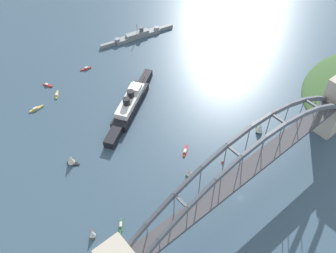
{
  "coord_description": "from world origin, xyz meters",
  "views": [
    {
      "loc": [
        -129.11,
        -74.85,
        222.22
      ],
      "look_at": [
        0.0,
        78.94,
        8.0
      ],
      "focal_mm": 39.53,
      "sensor_mm": 36.0,
      "label": 1
    }
  ],
  "objects_px": {
    "ocean_liner": "(130,104)",
    "small_boat_4": "(185,151)",
    "small_boat_2": "(47,85)",
    "channel_marker_buoy": "(223,162)",
    "harbor_arch_bridge": "(247,173)",
    "small_boat_7": "(36,109)",
    "small_boat_3": "(71,160)",
    "naval_cruiser": "(138,35)",
    "small_boat_8": "(86,68)",
    "small_boat_0": "(92,234)",
    "small_boat_6": "(260,128)",
    "small_boat_1": "(189,172)",
    "small_boat_9": "(57,95)",
    "small_boat_5": "(121,226)"
  },
  "relations": [
    {
      "from": "small_boat_7",
      "to": "small_boat_8",
      "type": "bearing_deg",
      "value": 18.18
    },
    {
      "from": "harbor_arch_bridge",
      "to": "small_boat_3",
      "type": "bearing_deg",
      "value": 126.38
    },
    {
      "from": "naval_cruiser",
      "to": "small_boat_8",
      "type": "distance_m",
      "value": 72.28
    },
    {
      "from": "small_boat_4",
      "to": "small_boat_6",
      "type": "bearing_deg",
      "value": -21.22
    },
    {
      "from": "small_boat_4",
      "to": "small_boat_8",
      "type": "height_order",
      "value": "small_boat_8"
    },
    {
      "from": "small_boat_3",
      "to": "small_boat_8",
      "type": "xyz_separation_m",
      "value": [
        68.32,
        91.5,
        -3.71
      ]
    },
    {
      "from": "channel_marker_buoy",
      "to": "ocean_liner",
      "type": "bearing_deg",
      "value": 101.3
    },
    {
      "from": "small_boat_5",
      "to": "small_boat_3",
      "type": "bearing_deg",
      "value": 88.62
    },
    {
      "from": "ocean_liner",
      "to": "small_boat_1",
      "type": "distance_m",
      "value": 84.55
    },
    {
      "from": "small_boat_6",
      "to": "small_boat_5",
      "type": "bearing_deg",
      "value": 178.71
    },
    {
      "from": "small_boat_3",
      "to": "small_boat_9",
      "type": "distance_m",
      "value": 80.89
    },
    {
      "from": "harbor_arch_bridge",
      "to": "channel_marker_buoy",
      "type": "height_order",
      "value": "harbor_arch_bridge"
    },
    {
      "from": "small_boat_7",
      "to": "small_boat_9",
      "type": "distance_m",
      "value": 22.73
    },
    {
      "from": "small_boat_9",
      "to": "small_boat_6",
      "type": "bearing_deg",
      "value": -54.29
    },
    {
      "from": "small_boat_2",
      "to": "channel_marker_buoy",
      "type": "xyz_separation_m",
      "value": [
        59.16,
        -166.09,
        0.34
      ]
    },
    {
      "from": "small_boat_0",
      "to": "small_boat_6",
      "type": "distance_m",
      "value": 152.48
    },
    {
      "from": "small_boat_9",
      "to": "harbor_arch_bridge",
      "type": "bearing_deg",
      "value": -75.25
    },
    {
      "from": "small_boat_7",
      "to": "small_boat_3",
      "type": "bearing_deg",
      "value": -94.95
    },
    {
      "from": "small_boat_0",
      "to": "ocean_liner",
      "type": "bearing_deg",
      "value": 42.21
    },
    {
      "from": "small_boat_1",
      "to": "small_boat_9",
      "type": "relative_size",
      "value": 0.88
    },
    {
      "from": "small_boat_6",
      "to": "channel_marker_buoy",
      "type": "relative_size",
      "value": 3.81
    },
    {
      "from": "small_boat_4",
      "to": "small_boat_7",
      "type": "bearing_deg",
      "value": 119.69
    },
    {
      "from": "ocean_liner",
      "to": "naval_cruiser",
      "type": "distance_m",
      "value": 109.33
    },
    {
      "from": "harbor_arch_bridge",
      "to": "small_boat_6",
      "type": "distance_m",
      "value": 70.45
    },
    {
      "from": "harbor_arch_bridge",
      "to": "ocean_liner",
      "type": "bearing_deg",
      "value": 92.92
    },
    {
      "from": "naval_cruiser",
      "to": "small_boat_0",
      "type": "distance_m",
      "value": 228.23
    },
    {
      "from": "small_boat_6",
      "to": "small_boat_3",
      "type": "bearing_deg",
      "value": 152.36
    },
    {
      "from": "small_boat_6",
      "to": "small_boat_9",
      "type": "relative_size",
      "value": 1.09
    },
    {
      "from": "small_boat_0",
      "to": "small_boat_5",
      "type": "xyz_separation_m",
      "value": [
        17.83,
        -5.89,
        -2.8
      ]
    },
    {
      "from": "small_boat_8",
      "to": "small_boat_6",
      "type": "bearing_deg",
      "value": -68.18
    },
    {
      "from": "ocean_liner",
      "to": "small_boat_5",
      "type": "relative_size",
      "value": 8.76
    },
    {
      "from": "ocean_liner",
      "to": "naval_cruiser",
      "type": "relative_size",
      "value": 1.02
    },
    {
      "from": "ocean_liner",
      "to": "small_boat_3",
      "type": "xyz_separation_m",
      "value": [
        -69.02,
        -19.61,
        -0.93
      ]
    },
    {
      "from": "ocean_liner",
      "to": "small_boat_4",
      "type": "relative_size",
      "value": 8.1
    },
    {
      "from": "small_boat_1",
      "to": "small_boat_4",
      "type": "relative_size",
      "value": 0.8
    },
    {
      "from": "naval_cruiser",
      "to": "small_boat_1",
      "type": "relative_size",
      "value": 9.92
    },
    {
      "from": "ocean_liner",
      "to": "channel_marker_buoy",
      "type": "relative_size",
      "value": 30.69
    },
    {
      "from": "channel_marker_buoy",
      "to": "small_boat_2",
      "type": "bearing_deg",
      "value": 109.61
    },
    {
      "from": "small_boat_4",
      "to": "small_boat_6",
      "type": "xyz_separation_m",
      "value": [
        59.65,
        -23.16,
        4.05
      ]
    },
    {
      "from": "small_boat_5",
      "to": "small_boat_8",
      "type": "height_order",
      "value": "small_boat_8"
    },
    {
      "from": "small_boat_5",
      "to": "small_boat_6",
      "type": "bearing_deg",
      "value": -1.29
    },
    {
      "from": "harbor_arch_bridge",
      "to": "small_boat_7",
      "type": "relative_size",
      "value": 20.59
    },
    {
      "from": "harbor_arch_bridge",
      "to": "small_boat_4",
      "type": "xyz_separation_m",
      "value": [
        -2.1,
        55.7,
        -28.37
      ]
    },
    {
      "from": "small_boat_7",
      "to": "small_boat_8",
      "type": "relative_size",
      "value": 1.21
    },
    {
      "from": "small_boat_0",
      "to": "harbor_arch_bridge",
      "type": "bearing_deg",
      "value": -23.65
    },
    {
      "from": "small_boat_4",
      "to": "small_boat_5",
      "type": "relative_size",
      "value": 1.08
    },
    {
      "from": "small_boat_2",
      "to": "small_boat_7",
      "type": "height_order",
      "value": "small_boat_7"
    },
    {
      "from": "small_boat_2",
      "to": "harbor_arch_bridge",
      "type": "bearing_deg",
      "value": -76.5
    },
    {
      "from": "naval_cruiser",
      "to": "small_boat_7",
      "type": "bearing_deg",
      "value": -166.55
    },
    {
      "from": "naval_cruiser",
      "to": "channel_marker_buoy",
      "type": "bearing_deg",
      "value": -106.54
    }
  ]
}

